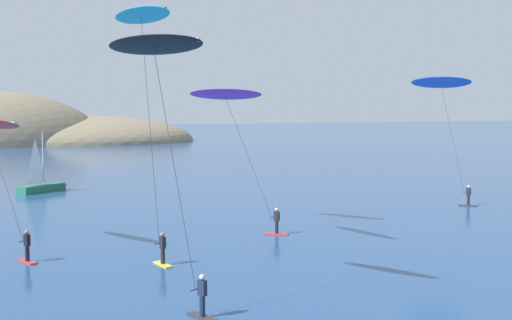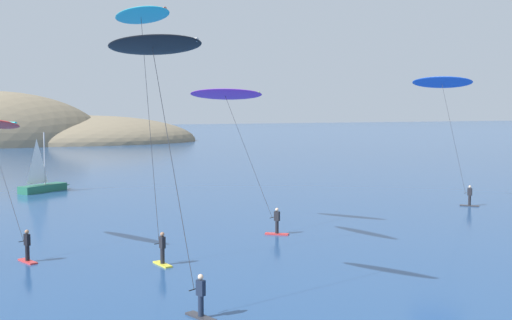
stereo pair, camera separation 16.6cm
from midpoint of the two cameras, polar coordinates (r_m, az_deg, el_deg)
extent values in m
ellipsoid|color=#84755B|center=(155.74, -15.11, 1.54)|extent=(53.11, 34.93, 12.55)
cube|color=#23664C|center=(64.75, -18.61, -2.40)|extent=(4.75, 3.86, 0.70)
cone|color=#23664C|center=(66.33, -17.04, -2.20)|extent=(2.16, 1.77, 0.67)
cylinder|color=#B2B2B7|center=(64.67, -18.48, 0.13)|extent=(0.12, 0.12, 5.00)
pyramid|color=white|center=(64.10, -19.08, -0.08)|extent=(1.53, 1.08, 4.25)
cylinder|color=#A5A5AD|center=(64.29, -19.03, -1.92)|extent=(1.53, 1.08, 0.08)
cube|color=yellow|center=(33.55, -8.42, -9.17)|extent=(0.64, 1.54, 0.08)
cylinder|color=black|center=(33.45, -8.43, -8.43)|extent=(0.22, 0.22, 0.80)
cube|color=black|center=(33.29, -8.44, -7.26)|extent=(0.27, 0.37, 0.60)
sphere|color=#9E7051|center=(33.21, -8.45, -6.55)|extent=(0.22, 0.22, 0.22)
cylinder|color=black|center=(33.62, -8.73, -7.36)|extent=(0.55, 0.15, 0.04)
ellipsoid|color=#23B2C6|center=(34.71, -10.32, 12.53)|extent=(2.62, 5.68, 0.75)
cylinder|color=#DB4C38|center=(34.71, -10.32, 12.61)|extent=(1.23, 5.13, 0.16)
cylinder|color=#333338|center=(33.65, -9.53, 2.66)|extent=(0.37, 1.66, 11.67)
cube|color=red|center=(41.00, 1.73, -6.58)|extent=(1.42, 1.26, 0.08)
cylinder|color=black|center=(40.92, 1.73, -5.97)|extent=(0.22, 0.22, 0.80)
cube|color=black|center=(40.80, 1.73, -5.01)|extent=(0.36, 0.39, 0.60)
sphere|color=beige|center=(40.73, 1.73, -4.42)|extent=(0.22, 0.22, 0.22)
cylinder|color=black|center=(40.98, 1.30, -5.13)|extent=(0.47, 0.35, 0.04)
ellipsoid|color=purple|center=(42.19, -2.92, 5.86)|extent=(4.45, 5.41, 0.85)
cylinder|color=#7ACC42|center=(42.19, -2.92, 5.93)|extent=(3.13, 4.36, 0.16)
cylinder|color=#333338|center=(41.37, -0.84, 0.38)|extent=(2.06, 2.92, 7.77)
cube|color=#2D2D33|center=(25.33, -4.98, -13.74)|extent=(0.83, 1.55, 0.08)
cylinder|color=#192338|center=(25.19, -4.99, -12.79)|extent=(0.22, 0.22, 0.80)
cube|color=#192338|center=(24.99, -5.00, -11.26)|extent=(0.33, 0.39, 0.60)
sphere|color=beige|center=(24.88, -5.01, -10.33)|extent=(0.22, 0.22, 0.22)
cylinder|color=black|center=(25.26, -5.59, -11.37)|extent=(0.51, 0.29, 0.04)
ellipsoid|color=black|center=(25.92, -9.29, 10.06)|extent=(3.65, 5.24, 0.82)
cylinder|color=white|center=(25.93, -9.29, 10.17)|extent=(2.37, 4.42, 0.16)
cylinder|color=#333338|center=(25.13, -7.47, -0.63)|extent=(1.02, 1.95, 9.34)
cube|color=red|center=(35.85, -19.77, -8.49)|extent=(0.88, 1.55, 0.08)
cylinder|color=black|center=(35.76, -19.79, -7.80)|extent=(0.22, 0.22, 0.80)
cube|color=black|center=(35.62, -19.82, -6.70)|extent=(0.33, 0.39, 0.60)
sphere|color=#9E7051|center=(35.54, -19.84, -6.04)|extent=(0.22, 0.22, 0.22)
cylinder|color=black|center=(35.94, -20.10, -6.81)|extent=(0.51, 0.27, 0.04)
cylinder|color=#333338|center=(36.93, -21.56, -1.83)|extent=(1.47, 3.06, 6.03)
cube|color=#2D2D33|center=(55.45, 18.26, -3.86)|extent=(1.32, 1.37, 0.08)
cylinder|color=black|center=(55.39, 18.27, -3.41)|extent=(0.22, 0.22, 0.80)
cube|color=black|center=(55.30, 18.29, -2.69)|extent=(0.35, 0.39, 0.60)
sphere|color=beige|center=(55.25, 18.30, -2.26)|extent=(0.22, 0.22, 0.22)
cylinder|color=black|center=(55.40, 17.94, -2.80)|extent=(0.49, 0.33, 0.04)
ellipsoid|color=blue|center=(55.59, 16.02, 6.66)|extent=(3.85, 5.02, 1.07)
cylinder|color=gold|center=(55.59, 16.02, 6.71)|extent=(2.68, 4.16, 0.16)
cylinder|color=#333338|center=(55.30, 16.98, 1.89)|extent=(1.17, 1.86, 8.99)
camera|label=1|loc=(0.08, -90.13, -0.01)|focal=45.00mm
camera|label=2|loc=(0.08, 89.87, 0.01)|focal=45.00mm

